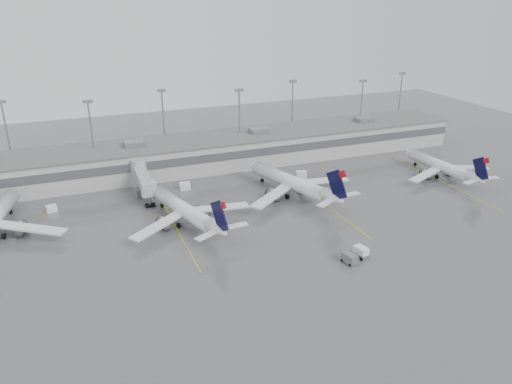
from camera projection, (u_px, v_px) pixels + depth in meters
name	position (u px, v px, depth m)	size (l,w,h in m)	color
ground	(301.00, 265.00, 90.03)	(260.00, 260.00, 0.00)	#4B4B4D
terminal	(208.00, 152.00, 138.30)	(152.00, 17.00, 9.45)	#A3A49F
light_masts	(202.00, 119.00, 140.28)	(142.40, 8.00, 20.60)	gray
jet_bridge_right	(142.00, 177.00, 120.89)	(4.00, 17.20, 7.00)	#949799
stand_markings	(253.00, 213.00, 110.67)	(105.25, 40.00, 0.01)	#C3B00B
jet_mid_left	(186.00, 210.00, 104.47)	(27.07, 30.79, 10.22)	white
jet_mid_right	(293.00, 183.00, 118.67)	(28.91, 32.90, 10.96)	white
jet_far_right	(443.00, 166.00, 130.83)	(26.04, 29.23, 9.45)	white
baggage_tug	(361.00, 253.00, 92.56)	(2.64, 3.50, 2.02)	white
baggage_cart	(349.00, 258.00, 90.37)	(2.26, 3.18, 1.86)	slate
gse_uld_a	(51.00, 209.00, 111.07)	(2.21, 1.47, 1.56)	white
gse_uld_b	(185.00, 186.00, 123.40)	(2.55, 1.70, 1.81)	white
gse_uld_c	(301.00, 175.00, 130.69)	(2.69, 1.79, 1.91)	white
gse_loader	(139.00, 193.00, 119.22)	(1.90, 3.04, 1.90)	slate
cone_a	(43.00, 214.00, 109.46)	(0.41, 0.41, 0.66)	orange
cone_b	(151.00, 214.00, 109.54)	(0.42, 0.42, 0.67)	orange
cone_c	(290.00, 183.00, 126.92)	(0.49, 0.49, 0.78)	orange
cone_d	(416.00, 161.00, 142.74)	(0.43, 0.43, 0.68)	orange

